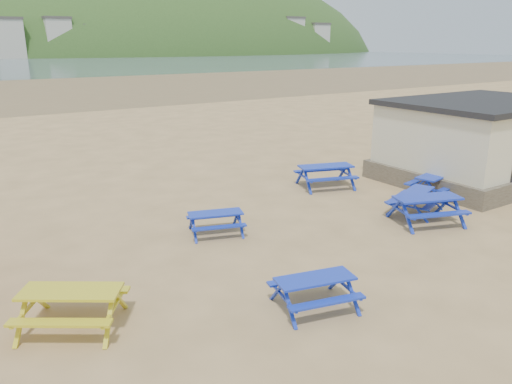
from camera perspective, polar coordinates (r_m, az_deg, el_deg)
ground at (r=14.02m, az=2.97°, el=-5.48°), size 400.00×400.00×0.00m
wet_sand at (r=66.09m, az=-27.01°, el=10.42°), size 400.00×400.00×0.00m
picnic_table_blue_a at (r=14.38m, az=-4.62°, el=-3.56°), size 1.84×1.65×0.64m
picnic_table_blue_b at (r=19.06m, az=7.94°, el=1.78°), size 2.42×2.17×0.84m
picnic_table_blue_c at (r=19.01m, az=19.78°, el=0.78°), size 2.12×1.85×0.77m
picnic_table_blue_d at (r=10.57m, az=6.72°, el=-11.35°), size 1.89×1.65×0.69m
picnic_table_blue_e at (r=16.00m, az=18.89°, el=-1.95°), size 2.42×2.18×0.83m
picnic_table_blue_f at (r=16.90m, az=17.77°, el=-1.07°), size 2.09×1.89×0.72m
picnic_table_yellow at (r=10.45m, az=-20.26°, el=-12.40°), size 2.41×2.31×0.79m
amenity_block at (r=21.83m, az=24.30°, el=5.45°), size 7.40×5.40×3.15m
headland_town at (r=259.68m, az=-11.50°, el=13.13°), size 264.00×144.00×108.00m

